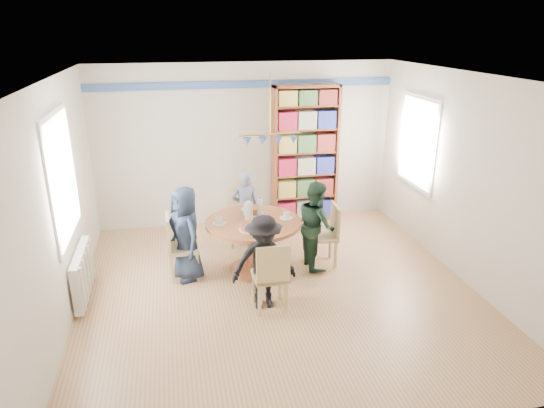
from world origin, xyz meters
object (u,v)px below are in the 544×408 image
object	(u,v)px
person_left	(186,234)
person_far	(245,208)
chair_left	(177,244)
chair_right	(328,232)
chair_far	(241,213)
radiator	(83,274)
person_right	(316,225)
chair_near	(271,274)
bookshelf	(305,156)
dining_table	(253,234)
person_near	(264,262)

from	to	relation	value
person_left	person_far	xyz separation A→B (m)	(0.94, 0.92, -0.05)
chair_left	chair_right	distance (m)	2.10
person_far	chair_far	bearing A→B (deg)	-53.90
radiator	person_right	distance (m)	3.11
chair_left	person_right	xyz separation A→B (m)	(1.91, -0.03, 0.13)
chair_near	person_left	bearing A→B (deg)	131.94
chair_near	bookshelf	bearing A→B (deg)	67.27
dining_table	chair_near	world-z (taller)	chair_near
chair_right	chair_far	world-z (taller)	chair_right
chair_left	person_right	bearing A→B (deg)	-0.96
radiator	person_left	xyz separation A→B (m)	(1.29, 0.29, 0.30)
radiator	person_right	xyz separation A→B (m)	(3.08, 0.28, 0.28)
dining_table	person_left	bearing A→B (deg)	-179.63
chair_left	person_left	distance (m)	0.19
chair_right	person_right	distance (m)	0.24
chair_left	person_right	size ratio (longest dim) A/B	0.73
radiator	person_far	bearing A→B (deg)	28.51
radiator	chair_right	xyz separation A→B (m)	(3.27, 0.32, 0.14)
chair_far	chair_near	bearing A→B (deg)	-88.32
chair_left	chair_far	bearing A→B (deg)	44.84
radiator	person_near	distance (m)	2.27
chair_right	person_right	bearing A→B (deg)	-167.30
chair_left	person_near	xyz separation A→B (m)	(0.99, -0.94, 0.09)
bookshelf	person_far	bearing A→B (deg)	-144.60
radiator	dining_table	xyz separation A→B (m)	(2.20, 0.30, 0.21)
dining_table	person_near	xyz separation A→B (m)	(-0.04, -0.93, 0.04)
person_near	bookshelf	size ratio (longest dim) A/B	0.51
chair_right	person_far	bearing A→B (deg)	139.33
chair_far	chair_right	bearing A→B (deg)	-41.68
chair_near	person_right	distance (m)	1.34
chair_left	radiator	bearing A→B (deg)	-165.29
person_far	bookshelf	xyz separation A→B (m)	(1.17, 0.83, 0.55)
chair_far	person_right	xyz separation A→B (m)	(0.91, -1.02, 0.14)
chair_far	person_near	xyz separation A→B (m)	(-0.01, -1.93, 0.11)
chair_right	chair_far	size ratio (longest dim) A/B	1.00
person_near	person_far	bearing A→B (deg)	87.66
radiator	person_far	xyz separation A→B (m)	(2.23, 1.21, 0.25)
chair_near	person_right	xyz separation A→B (m)	(0.85, 1.03, 0.14)
radiator	chair_far	xyz separation A→B (m)	(2.17, 1.30, 0.14)
chair_far	person_near	world-z (taller)	person_near
chair_left	person_far	distance (m)	1.40
radiator	dining_table	world-z (taller)	dining_table
bookshelf	chair_left	bearing A→B (deg)	-142.11
radiator	chair_left	distance (m)	1.22
person_left	person_near	xyz separation A→B (m)	(0.87, -0.92, -0.06)
person_right	person_near	world-z (taller)	person_right
chair_right	bookshelf	size ratio (longest dim) A/B	0.38
person_right	person_left	bearing A→B (deg)	87.10
chair_left	chair_right	bearing A→B (deg)	0.28
chair_far	person_right	size ratio (longest dim) A/B	0.70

